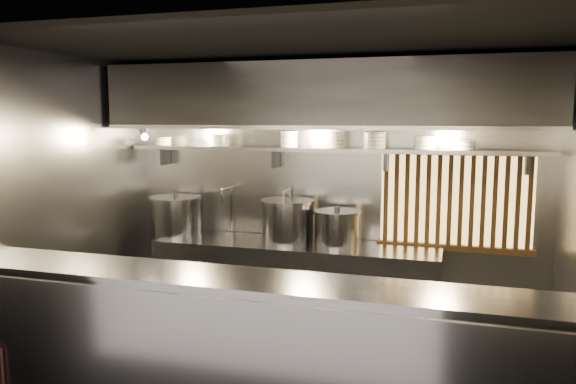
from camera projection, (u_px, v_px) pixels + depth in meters
The scene contains 23 objects.
floor at pixel (292, 375), 4.86m from camera, with size 4.50×4.50×0.00m, color black.
ceiling at pixel (292, 44), 4.49m from camera, with size 4.50×4.50×0.00m, color black.
wall_back at pixel (331, 193), 6.10m from camera, with size 4.50×4.50×0.00m, color gray.
wall_left at pixel (65, 204), 5.32m from camera, with size 3.00×3.00×0.00m, color gray.
serving_counter at pixel (253, 358), 3.88m from camera, with size 4.50×0.56×1.13m.
cooking_bench at pixel (295, 285), 5.96m from camera, with size 3.00×0.70×0.90m, color gray.
bowl_shelf at pixel (328, 150), 5.87m from camera, with size 4.40×0.34×0.04m, color gray.
exhaust_hood at pixel (323, 96), 5.59m from camera, with size 4.40×0.81×0.65m.
wood_screen at pixel (455, 200), 5.69m from camera, with size 1.56×0.09×1.04m.
faucet_left at pixel (229, 199), 6.32m from camera, with size 0.04×0.30×0.50m.
faucet_right at pixel (288, 201), 6.12m from camera, with size 0.04×0.30×0.50m.
heat_lamp at pixel (143, 131), 5.94m from camera, with size 0.25×0.35×0.20m.
pendant_bulb at pixel (316, 142), 5.77m from camera, with size 0.09×0.09×0.19m.
stock_pot_left at pixel (176, 216), 6.32m from camera, with size 0.72×0.72×0.47m.
stock_pot_mid at pixel (288, 221), 5.94m from camera, with size 0.63×0.63×0.49m.
stock_pot_right at pixel (337, 228), 5.76m from camera, with size 0.53×0.53×0.41m.
bowl_stack_0 at pixel (163, 141), 6.41m from camera, with size 0.21×0.21×0.09m.
bowl_stack_1 at pixel (219, 140), 6.21m from camera, with size 0.24×0.24×0.13m.
bowl_stack_2 at pixel (289, 139), 5.98m from camera, with size 0.20×0.20×0.17m.
bowl_stack_3 at pixel (336, 140), 5.83m from camera, with size 0.20×0.20×0.17m.
bowl_stack_4 at pixel (375, 140), 5.72m from camera, with size 0.24×0.24×0.17m.
bowl_stack_5 at pixel (425, 143), 5.57m from camera, with size 0.22×0.22×0.13m.
bowl_stack_6 at pixel (463, 145), 5.47m from camera, with size 0.23×0.23×0.09m.
Camera 1 is at (1.30, -4.43, 2.22)m, focal length 35.00 mm.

